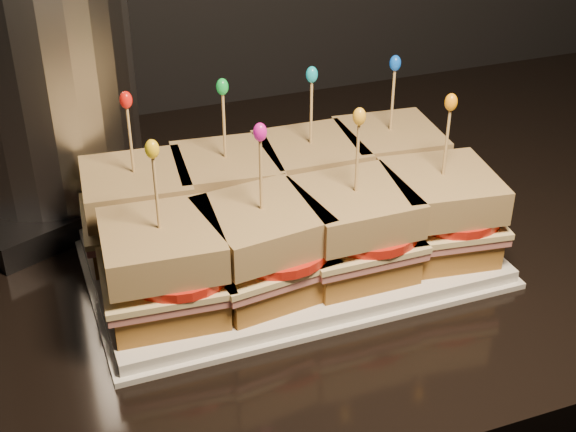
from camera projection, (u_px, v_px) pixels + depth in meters
name	position (u px, v px, depth m)	size (l,w,h in m)	color
granite_slab	(300.00, 228.00, 0.92)	(2.52, 0.72, 0.03)	black
platter	(288.00, 254.00, 0.82)	(0.39, 0.24, 0.02)	white
platter_rim	(288.00, 259.00, 0.83)	(0.40, 0.25, 0.01)	white
sandwich_0_bread_bot	(141.00, 234.00, 0.81)	(0.10, 0.10, 0.03)	brown
sandwich_0_ham	(139.00, 219.00, 0.80)	(0.11, 0.11, 0.01)	#CA736C
sandwich_0_cheese	(138.00, 213.00, 0.80)	(0.11, 0.11, 0.01)	beige
sandwich_0_tomato	(151.00, 207.00, 0.80)	(0.10, 0.10, 0.01)	red
sandwich_0_bread_top	(136.00, 188.00, 0.79)	(0.10, 0.10, 0.03)	#532D0F
sandwich_0_pick	(131.00, 144.00, 0.76)	(0.00, 0.00, 0.09)	tan
sandwich_0_frill	(126.00, 100.00, 0.74)	(0.01, 0.01, 0.02)	red
sandwich_1_bread_bot	(228.00, 218.00, 0.84)	(0.10, 0.10, 0.03)	brown
sandwich_1_ham	(227.00, 203.00, 0.83)	(0.11, 0.11, 0.01)	#CA736C
sandwich_1_cheese	(227.00, 197.00, 0.83)	(0.11, 0.11, 0.01)	beige
sandwich_1_tomato	(240.00, 192.00, 0.82)	(0.10, 0.10, 0.01)	red
sandwich_1_bread_top	(226.00, 172.00, 0.81)	(0.10, 0.10, 0.03)	#532D0F
sandwich_1_pick	(224.00, 130.00, 0.79)	(0.00, 0.00, 0.09)	tan
sandwich_1_frill	(222.00, 87.00, 0.77)	(0.01, 0.01, 0.02)	green
sandwich_2_bread_bot	(310.00, 202.00, 0.87)	(0.10, 0.10, 0.03)	brown
sandwich_2_ham	(310.00, 188.00, 0.86)	(0.11, 0.11, 0.01)	#CA736C
sandwich_2_cheese	(310.00, 182.00, 0.86)	(0.11, 0.11, 0.01)	beige
sandwich_2_tomato	(323.00, 177.00, 0.85)	(0.10, 0.10, 0.01)	red
sandwich_2_bread_top	(311.00, 158.00, 0.84)	(0.10, 0.10, 0.03)	#532D0F
sandwich_2_pick	(311.00, 116.00, 0.82)	(0.00, 0.00, 0.09)	tan
sandwich_2_frill	(312.00, 74.00, 0.80)	(0.01, 0.01, 0.02)	#11A5BD
sandwich_3_bread_bot	(386.00, 188.00, 0.90)	(0.10, 0.10, 0.03)	brown
sandwich_3_ham	(387.00, 174.00, 0.89)	(0.11, 0.11, 0.01)	#CA736C
sandwich_3_cheese	(388.00, 168.00, 0.89)	(0.11, 0.11, 0.01)	beige
sandwich_3_tomato	(400.00, 163.00, 0.88)	(0.10, 0.10, 0.01)	red
sandwich_3_bread_top	(389.00, 144.00, 0.87)	(0.10, 0.10, 0.03)	#532D0F
sandwich_3_pick	(392.00, 104.00, 0.85)	(0.00, 0.00, 0.09)	tan
sandwich_3_frill	(395.00, 63.00, 0.82)	(0.01, 0.01, 0.02)	blue
sandwich_4_bread_bot	(166.00, 295.00, 0.72)	(0.10, 0.10, 0.03)	brown
sandwich_4_ham	(164.00, 279.00, 0.72)	(0.11, 0.11, 0.01)	#CA736C
sandwich_4_cheese	(164.00, 272.00, 0.71)	(0.11, 0.11, 0.01)	beige
sandwich_4_tomato	(178.00, 266.00, 0.71)	(0.10, 0.10, 0.01)	red
sandwich_4_bread_top	(161.00, 245.00, 0.70)	(0.10, 0.10, 0.03)	#532D0F
sandwich_4_pick	(157.00, 197.00, 0.67)	(0.00, 0.00, 0.09)	tan
sandwich_4_frill	(152.00, 149.00, 0.65)	(0.01, 0.01, 0.02)	yellow
sandwich_5_bread_bot	(263.00, 274.00, 0.75)	(0.10, 0.10, 0.03)	brown
sandwich_5_ham	(262.00, 258.00, 0.74)	(0.11, 0.11, 0.01)	#CA736C
sandwich_5_cheese	(262.00, 252.00, 0.74)	(0.11, 0.11, 0.01)	beige
sandwich_5_tomato	(277.00, 246.00, 0.74)	(0.10, 0.10, 0.01)	red
sandwich_5_bread_top	(262.00, 225.00, 0.73)	(0.10, 0.10, 0.03)	#532D0F
sandwich_5_pick	(261.00, 179.00, 0.70)	(0.00, 0.00, 0.09)	tan
sandwich_5_frill	(260.00, 132.00, 0.68)	(0.01, 0.01, 0.02)	#D5129B
sandwich_6_bread_bot	(353.00, 255.00, 0.78)	(0.10, 0.10, 0.03)	brown
sandwich_6_ham	(353.00, 240.00, 0.77)	(0.11, 0.11, 0.01)	#CA736C
sandwich_6_cheese	(354.00, 233.00, 0.77)	(0.11, 0.11, 0.01)	beige
sandwich_6_tomato	(368.00, 227.00, 0.76)	(0.10, 0.10, 0.01)	red
sandwich_6_bread_top	(355.00, 207.00, 0.75)	(0.10, 0.10, 0.03)	#532D0F
sandwich_6_pick	(357.00, 162.00, 0.73)	(0.00, 0.00, 0.09)	tan
sandwich_6_frill	(359.00, 117.00, 0.71)	(0.01, 0.01, 0.02)	gold
sandwich_7_bread_bot	(436.00, 237.00, 0.81)	(0.10, 0.10, 0.03)	brown
sandwich_7_ham	(438.00, 222.00, 0.80)	(0.11, 0.11, 0.01)	#CA736C
sandwich_7_cheese	(438.00, 216.00, 0.80)	(0.11, 0.11, 0.01)	beige
sandwich_7_tomato	(453.00, 210.00, 0.79)	(0.10, 0.10, 0.01)	red
sandwich_7_bread_top	(441.00, 190.00, 0.78)	(0.10, 0.10, 0.03)	#532D0F
sandwich_7_pick	(446.00, 146.00, 0.76)	(0.00, 0.00, 0.09)	tan
sandwich_7_frill	(451.00, 102.00, 0.73)	(0.01, 0.01, 0.02)	orange
appliance_base	(59.00, 189.00, 0.93)	(0.24, 0.20, 0.03)	#262628
appliance_body	(39.00, 70.00, 0.86)	(0.20, 0.20, 0.26)	silver
appliance	(40.00, 74.00, 0.86)	(0.24, 0.20, 0.31)	silver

